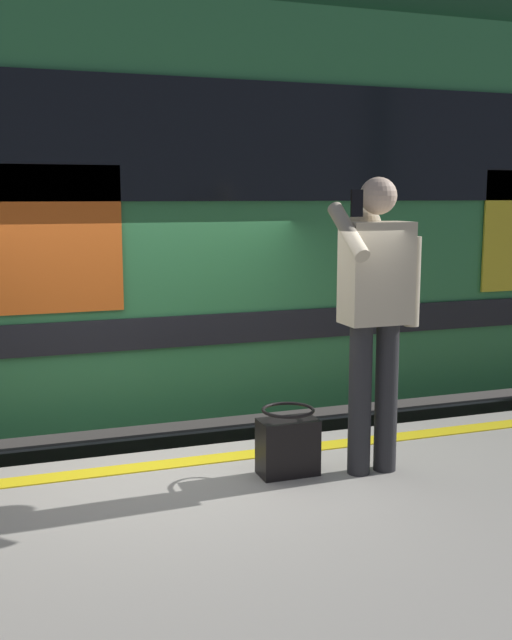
{
  "coord_description": "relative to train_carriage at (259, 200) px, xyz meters",
  "views": [
    {
      "loc": [
        1.06,
        4.88,
        2.7
      ],
      "look_at": [
        -0.57,
        0.3,
        1.91
      ],
      "focal_mm": 43.13,
      "sensor_mm": 36.0,
      "label": 1
    }
  ],
  "objects": [
    {
      "name": "track_rail_near",
      "position": [
        1.48,
        0.71,
        -2.57
      ],
      "size": [
        21.85,
        0.08,
        0.16
      ],
      "primitive_type": "cube",
      "color": "slate",
      "rests_on": "ground"
    },
    {
      "name": "safety_line",
      "position": [
        1.48,
        2.47,
        -1.64
      ],
      "size": [
        16.47,
        0.16,
        0.01
      ],
      "primitive_type": "cube",
      "color": "yellow",
      "rests_on": "platform"
    },
    {
      "name": "passenger",
      "position": [
        0.34,
        2.99,
        -0.57
      ],
      "size": [
        0.57,
        0.55,
        1.8
      ],
      "color": "#262628",
      "rests_on": "platform"
    },
    {
      "name": "track_rail_far",
      "position": [
        1.48,
        -0.72,
        -2.57
      ],
      "size": [
        21.85,
        0.08,
        0.16
      ],
      "primitive_type": "cube",
      "color": "slate",
      "rests_on": "ground"
    },
    {
      "name": "ground_plane",
      "position": [
        1.48,
        2.17,
        -2.65
      ],
      "size": [
        25.21,
        25.21,
        0.0
      ],
      "primitive_type": "plane",
      "color": "#4C4742"
    },
    {
      "name": "handbag",
      "position": [
        0.85,
        2.88,
        -1.45
      ],
      "size": [
        0.36,
        0.32,
        0.42
      ],
      "color": "black",
      "rests_on": "platform"
    },
    {
      "name": "train_carriage",
      "position": [
        0.0,
        0.0,
        0.0
      ],
      "size": [
        12.72,
        2.79,
        4.22
      ],
      "color": "#2D723F",
      "rests_on": "ground"
    }
  ]
}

